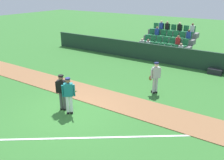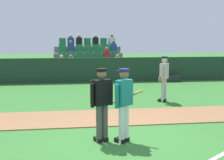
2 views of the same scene
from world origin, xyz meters
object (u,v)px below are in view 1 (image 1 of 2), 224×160
object	(u,v)px
umpire_home_plate	(62,90)
runner_grey_jersey	(155,77)
batter_teal_jersey	(69,94)
equipment_bag	(215,72)

from	to	relation	value
umpire_home_plate	runner_grey_jersey	world-z (taller)	same
batter_teal_jersey	umpire_home_plate	distance (m)	0.53
batter_teal_jersey	umpire_home_plate	bearing A→B (deg)	168.74
umpire_home_plate	batter_teal_jersey	bearing A→B (deg)	-11.26
umpire_home_plate	equipment_bag	bearing A→B (deg)	62.07
umpire_home_plate	equipment_bag	xyz separation A→B (m)	(4.92, 9.27, -0.82)
batter_teal_jersey	equipment_bag	distance (m)	10.39
equipment_bag	batter_teal_jersey	bearing A→B (deg)	-115.13
umpire_home_plate	runner_grey_jersey	xyz separation A→B (m)	(2.82, 4.18, -0.04)
batter_teal_jersey	runner_grey_jersey	size ratio (longest dim) A/B	1.00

